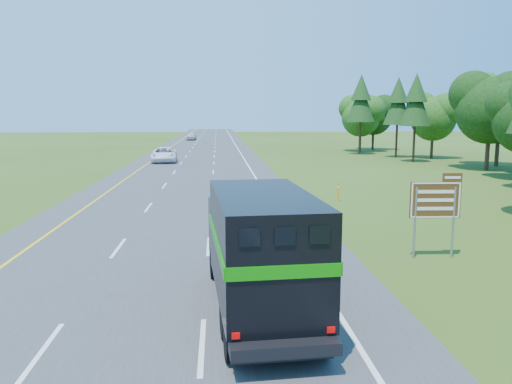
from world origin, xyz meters
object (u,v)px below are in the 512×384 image
(horse_truck, at_px, (259,247))
(white_suv, at_px, (164,155))
(exit_sign, at_px, (436,203))
(far_car, at_px, (191,136))

(horse_truck, relative_size, white_suv, 1.29)
(white_suv, height_order, exit_sign, exit_sign)
(exit_sign, bearing_deg, white_suv, 112.53)
(horse_truck, height_order, white_suv, horse_truck)
(horse_truck, distance_m, exit_sign, 8.54)
(far_car, relative_size, exit_sign, 1.42)
(white_suv, xyz_separation_m, far_car, (0.60, 49.52, -0.05))
(horse_truck, bearing_deg, far_car, 90.11)
(horse_truck, xyz_separation_m, exit_sign, (7.07, 4.79, 0.26))
(white_suv, distance_m, exit_sign, 42.38)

